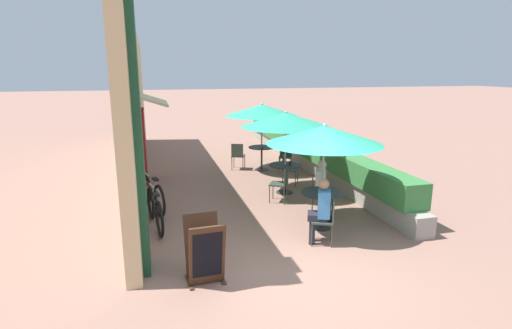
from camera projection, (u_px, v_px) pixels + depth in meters
ground_plane at (297, 268)px, 6.53m from camera, size 120.00×120.00×0.00m
cafe_facade_wall at (137, 108)px, 11.52m from camera, size 0.98×13.26×4.20m
planter_hedge at (306, 151)px, 13.23m from camera, size 0.60×12.26×1.01m
patio_table_near at (322, 201)px, 8.08m from camera, size 0.84×0.84×0.76m
patio_umbrella_near at (324, 135)px, 7.77m from camera, size 2.28×2.28×2.15m
cafe_chair_near_left at (327, 217)px, 7.35m from camera, size 0.52×0.52×0.87m
seated_patron_near_left at (321, 208)px, 7.33m from camera, size 0.49×0.45×1.25m
cafe_chair_near_right at (317, 192)px, 8.84m from camera, size 0.52×0.52×0.87m
seated_patron_near_right at (323, 185)px, 8.78m from camera, size 0.49×0.45×1.25m
coffee_cup_near at (325, 190)px, 8.04m from camera, size 0.07×0.07×0.09m
patio_table_mid at (285, 172)px, 10.40m from camera, size 0.84×0.84×0.76m
patio_umbrella_mid at (286, 120)px, 10.08m from camera, size 2.28×2.28×2.15m
cafe_chair_mid_left at (288, 167)px, 11.15m from camera, size 0.55×0.55×0.87m
cafe_chair_mid_right at (282, 182)px, 9.68m from camera, size 0.55×0.55×0.87m
coffee_cup_mid at (290, 163)px, 10.33m from camera, size 0.07×0.07×0.09m
patio_table_far at (262, 153)px, 12.77m from camera, size 0.84×0.84×0.76m
patio_umbrella_far at (262, 110)px, 12.45m from camera, size 2.28×2.28×2.15m
cafe_chair_far_left at (286, 154)px, 12.76m from camera, size 0.52×0.52×0.87m
cafe_chair_far_right at (238, 154)px, 12.80m from camera, size 0.52×0.52×0.87m
coffee_cup_far at (263, 146)px, 12.55m from camera, size 0.07×0.07×0.09m
bicycle_leaning at (155, 210)px, 8.16m from camera, size 0.32×1.78×0.82m
bicycle_second at (153, 194)px, 9.16m from camera, size 0.53×1.76×0.83m
menu_board at (205, 251)px, 6.05m from camera, size 0.59×0.66×1.00m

